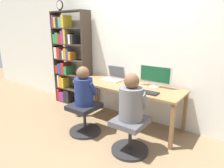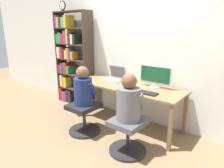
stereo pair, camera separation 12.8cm
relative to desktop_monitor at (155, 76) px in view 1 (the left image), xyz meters
name	(u,v)px [view 1 (the left image)]	position (x,y,z in m)	size (l,w,h in m)	color
ground_plane	(115,131)	(-0.42, -0.51, -0.90)	(14.00, 14.00, 0.00)	#846B4C
wall_back	(139,48)	(-0.42, 0.21, 0.40)	(10.00, 0.05, 2.60)	silver
desk	(126,89)	(-0.42, -0.18, -0.26)	(1.90, 0.65, 0.71)	olive
desktop_monitor	(155,76)	(0.00, 0.00, 0.00)	(0.55, 0.17, 0.36)	beige
laptop	(113,77)	(-0.81, -0.02, -0.14)	(0.37, 0.32, 0.26)	#B7B7BC
keyboard	(145,92)	(0.02, -0.35, -0.18)	(0.39, 0.15, 0.03)	#232326
computer_mouse_by_keyboard	(131,88)	(-0.24, -0.33, -0.17)	(0.06, 0.09, 0.04)	silver
office_chair_left	(130,133)	(0.06, -0.84, -0.63)	(0.51, 0.51, 0.48)	#262628
office_chair_right	(85,117)	(-0.80, -0.81, -0.63)	(0.51, 0.51, 0.48)	#262628
person_at_monitor	(131,100)	(0.06, -0.83, -0.16)	(0.39, 0.32, 0.62)	slate
person_at_laptop	(84,88)	(-0.80, -0.81, -0.16)	(0.35, 0.30, 0.60)	navy
bookshelf	(67,59)	(-2.02, -0.02, 0.09)	(0.90, 0.29, 1.96)	#382D23
desk_clock	(60,5)	(-2.08, -0.09, 1.17)	(0.18, 0.03, 0.20)	black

